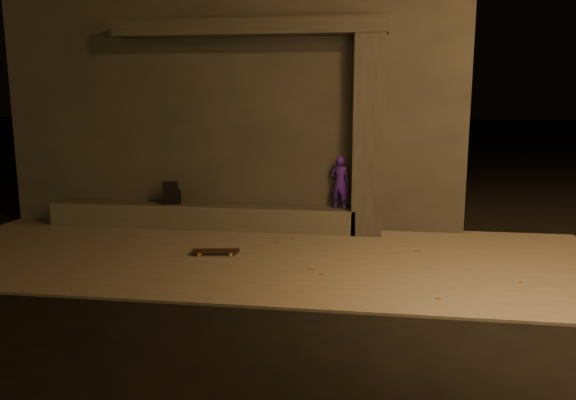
% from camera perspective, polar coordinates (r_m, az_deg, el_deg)
% --- Properties ---
extents(ground, '(120.00, 120.00, 0.00)m').
position_cam_1_polar(ground, '(7.26, -6.25, -10.20)').
color(ground, black).
rests_on(ground, ground).
extents(sidewalk, '(11.00, 4.40, 0.04)m').
position_cam_1_polar(sidewalk, '(9.10, -3.04, -5.72)').
color(sidewalk, '#646058').
rests_on(sidewalk, ground).
extents(building, '(9.00, 5.10, 5.22)m').
position_cam_1_polar(building, '(13.35, -3.51, 10.66)').
color(building, '#353230').
rests_on(building, ground).
extents(ledge, '(6.00, 0.55, 0.45)m').
position_cam_1_polar(ledge, '(11.06, -8.87, -1.62)').
color(ledge, '#4E4C47').
rests_on(ledge, sidewalk).
extents(column, '(0.55, 0.55, 3.60)m').
position_cam_1_polar(column, '(10.34, 8.18, 6.39)').
color(column, '#353230').
rests_on(column, sidewalk).
extents(canopy, '(5.00, 0.70, 0.28)m').
position_cam_1_polar(canopy, '(10.68, -3.97, 17.03)').
color(canopy, '#353230').
rests_on(canopy, column).
extents(skateboarder, '(0.42, 0.34, 1.00)m').
position_cam_1_polar(skateboarder, '(10.44, 5.31, 1.79)').
color(skateboarder, '#391695').
rests_on(skateboarder, ledge).
extents(backpack, '(0.38, 0.33, 0.46)m').
position_cam_1_polar(backpack, '(11.17, -11.70, 0.41)').
color(backpack, black).
rests_on(backpack, ledge).
extents(skateboard, '(0.78, 0.31, 0.08)m').
position_cam_1_polar(skateboard, '(9.14, -7.34, -5.15)').
color(skateboard, black).
rests_on(skateboard, sidewalk).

